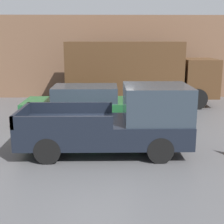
{
  "coord_description": "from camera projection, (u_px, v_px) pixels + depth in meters",
  "views": [
    {
      "loc": [
        0.33,
        -9.73,
        3.51
      ],
      "look_at": [
        0.5,
        0.67,
        1.06
      ],
      "focal_mm": 50.0,
      "sensor_mm": 36.0,
      "label": 1
    }
  ],
  "objects": [
    {
      "name": "ground_plane",
      "position": [
        97.0,
        148.0,
        10.26
      ],
      "size": [
        60.0,
        60.0,
        0.0
      ],
      "primitive_type": "plane",
      "color": "#4C4C4F"
    },
    {
      "name": "car",
      "position": [
        83.0,
        105.0,
        12.87
      ],
      "size": [
        4.75,
        1.99,
        1.64
      ],
      "color": "#1E592D",
      "rests_on": "ground"
    },
    {
      "name": "building_wall",
      "position": [
        101.0,
        57.0,
        18.73
      ],
      "size": [
        28.0,
        0.15,
        4.88
      ],
      "color": "brown",
      "rests_on": "ground"
    },
    {
      "name": "delivery_truck",
      "position": [
        136.0,
        71.0,
        16.51
      ],
      "size": [
        7.85,
        2.34,
        3.38
      ],
      "color": "#472D19",
      "rests_on": "ground"
    },
    {
      "name": "pickup_truck",
      "position": [
        120.0,
        122.0,
        9.73
      ],
      "size": [
        5.23,
        2.09,
        2.13
      ],
      "color": "black",
      "rests_on": "ground"
    }
  ]
}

